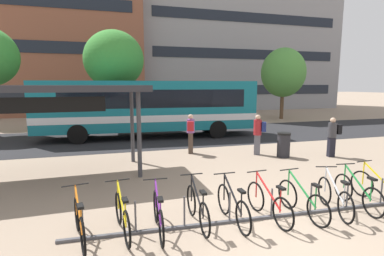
{
  "coord_description": "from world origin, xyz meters",
  "views": [
    {
      "loc": [
        -3.25,
        -5.28,
        2.99
      ],
      "look_at": [
        -0.25,
        5.19,
        1.37
      ],
      "focal_mm": 27.23,
      "sensor_mm": 36.0,
      "label": 1
    }
  ],
  "objects_px": {
    "parked_bicycle_black_3": "(197,208)",
    "parked_bicycle_green_6": "(302,201)",
    "parked_bicycle_black_4": "(233,207)",
    "parked_bicycle_orange_0": "(79,223)",
    "city_bus": "(148,106)",
    "parked_bicycle_yellow_9": "(380,189)",
    "street_tree_2": "(283,73)",
    "parked_bicycle_purple_2": "(158,215)",
    "commuter_red_pack_0": "(191,131)",
    "parked_bicycle_red_5": "(268,203)",
    "trash_bin": "(284,145)",
    "commuter_black_pack_2": "(333,134)",
    "street_tree_0": "(114,60)",
    "transit_shelter": "(46,92)",
    "parked_bicycle_yellow_1": "(122,216)",
    "parked_bicycle_silver_7": "(334,197)",
    "parked_bicycle_green_8": "(357,193)",
    "commuter_navy_pack_1": "(258,132)"
  },
  "relations": [
    {
      "from": "trash_bin",
      "to": "parked_bicycle_orange_0",
      "type": "bearing_deg",
      "value": -147.82
    },
    {
      "from": "commuter_black_pack_2",
      "to": "street_tree_0",
      "type": "distance_m",
      "value": 13.92
    },
    {
      "from": "parked_bicycle_orange_0",
      "to": "street_tree_2",
      "type": "bearing_deg",
      "value": -52.99
    },
    {
      "from": "parked_bicycle_orange_0",
      "to": "transit_shelter",
      "type": "relative_size",
      "value": 0.26
    },
    {
      "from": "parked_bicycle_purple_2",
      "to": "street_tree_2",
      "type": "relative_size",
      "value": 0.28
    },
    {
      "from": "city_bus",
      "to": "commuter_black_pack_2",
      "type": "bearing_deg",
      "value": 138.47
    },
    {
      "from": "parked_bicycle_yellow_1",
      "to": "parked_bicycle_purple_2",
      "type": "relative_size",
      "value": 1.0
    },
    {
      "from": "city_bus",
      "to": "parked_bicycle_red_5",
      "type": "height_order",
      "value": "city_bus"
    },
    {
      "from": "city_bus",
      "to": "commuter_navy_pack_1",
      "type": "distance_m",
      "value": 6.87
    },
    {
      "from": "parked_bicycle_yellow_9",
      "to": "street_tree_0",
      "type": "height_order",
      "value": "street_tree_0"
    },
    {
      "from": "parked_bicycle_green_6",
      "to": "street_tree_0",
      "type": "distance_m",
      "value": 15.93
    },
    {
      "from": "parked_bicycle_black_3",
      "to": "parked_bicycle_red_5",
      "type": "bearing_deg",
      "value": -96.1
    },
    {
      "from": "parked_bicycle_orange_0",
      "to": "commuter_black_pack_2",
      "type": "relative_size",
      "value": 1.03
    },
    {
      "from": "parked_bicycle_red_5",
      "to": "parked_bicycle_yellow_9",
      "type": "height_order",
      "value": "same"
    },
    {
      "from": "parked_bicycle_black_4",
      "to": "parked_bicycle_orange_0",
      "type": "bearing_deg",
      "value": 87.77
    },
    {
      "from": "trash_bin",
      "to": "street_tree_0",
      "type": "xyz_separation_m",
      "value": [
        -6.49,
        9.91,
        4.1
      ]
    },
    {
      "from": "parked_bicycle_purple_2",
      "to": "transit_shelter",
      "type": "height_order",
      "value": "transit_shelter"
    },
    {
      "from": "transit_shelter",
      "to": "street_tree_0",
      "type": "distance_m",
      "value": 10.5
    },
    {
      "from": "parked_bicycle_black_3",
      "to": "parked_bicycle_green_6",
      "type": "bearing_deg",
      "value": -95.66
    },
    {
      "from": "parked_bicycle_green_8",
      "to": "commuter_red_pack_0",
      "type": "height_order",
      "value": "commuter_red_pack_0"
    },
    {
      "from": "parked_bicycle_green_6",
      "to": "commuter_red_pack_0",
      "type": "bearing_deg",
      "value": 2.77
    },
    {
      "from": "parked_bicycle_black_3",
      "to": "commuter_navy_pack_1",
      "type": "xyz_separation_m",
      "value": [
        4.38,
        5.4,
        0.61
      ]
    },
    {
      "from": "parked_bicycle_orange_0",
      "to": "trash_bin",
      "type": "height_order",
      "value": "trash_bin"
    },
    {
      "from": "city_bus",
      "to": "trash_bin",
      "type": "xyz_separation_m",
      "value": [
        4.79,
        -6.22,
        -1.26
      ]
    },
    {
      "from": "parked_bicycle_yellow_1",
      "to": "commuter_black_pack_2",
      "type": "relative_size",
      "value": 1.04
    },
    {
      "from": "city_bus",
      "to": "parked_bicycle_black_4",
      "type": "xyz_separation_m",
      "value": [
        0.34,
        -11.09,
        -1.39
      ]
    },
    {
      "from": "parked_bicycle_red_5",
      "to": "commuter_red_pack_0",
      "type": "bearing_deg",
      "value": -5.18
    },
    {
      "from": "parked_bicycle_purple_2",
      "to": "commuter_red_pack_0",
      "type": "distance_m",
      "value": 7.02
    },
    {
      "from": "street_tree_0",
      "to": "parked_bicycle_yellow_9",
      "type": "bearing_deg",
      "value": -67.75
    },
    {
      "from": "commuter_navy_pack_1",
      "to": "street_tree_2",
      "type": "distance_m",
      "value": 14.7
    },
    {
      "from": "parked_bicycle_orange_0",
      "to": "parked_bicycle_purple_2",
      "type": "xyz_separation_m",
      "value": [
        1.5,
        -0.08,
        0.0
      ]
    },
    {
      "from": "parked_bicycle_green_8",
      "to": "commuter_black_pack_2",
      "type": "relative_size",
      "value": 1.04
    },
    {
      "from": "parked_bicycle_red_5",
      "to": "parked_bicycle_green_6",
      "type": "distance_m",
      "value": 0.82
    },
    {
      "from": "parked_bicycle_purple_2",
      "to": "commuter_black_pack_2",
      "type": "xyz_separation_m",
      "value": [
        8.05,
        4.33,
        0.57
      ]
    },
    {
      "from": "city_bus",
      "to": "parked_bicycle_yellow_9",
      "type": "relative_size",
      "value": 7.05
    },
    {
      "from": "street_tree_0",
      "to": "street_tree_2",
      "type": "bearing_deg",
      "value": 9.09
    },
    {
      "from": "commuter_black_pack_2",
      "to": "street_tree_0",
      "type": "bearing_deg",
      "value": -44.02
    },
    {
      "from": "street_tree_2",
      "to": "parked_bicycle_green_6",
      "type": "bearing_deg",
      "value": -121.65
    },
    {
      "from": "parked_bicycle_orange_0",
      "to": "parked_bicycle_black_4",
      "type": "xyz_separation_m",
      "value": [
        3.12,
        -0.11,
        0.0
      ]
    },
    {
      "from": "parked_bicycle_green_6",
      "to": "trash_bin",
      "type": "distance_m",
      "value": 5.73
    },
    {
      "from": "parked_bicycle_purple_2",
      "to": "parked_bicycle_silver_7",
      "type": "relative_size",
      "value": 1.03
    },
    {
      "from": "parked_bicycle_yellow_1",
      "to": "street_tree_2",
      "type": "distance_m",
      "value": 22.59
    },
    {
      "from": "parked_bicycle_black_4",
      "to": "commuter_red_pack_0",
      "type": "height_order",
      "value": "commuter_red_pack_0"
    },
    {
      "from": "parked_bicycle_orange_0",
      "to": "parked_bicycle_black_4",
      "type": "height_order",
      "value": "same"
    },
    {
      "from": "parked_bicycle_black_4",
      "to": "parked_bicycle_green_8",
      "type": "distance_m",
      "value": 3.23
    },
    {
      "from": "parked_bicycle_black_3",
      "to": "parked_bicycle_green_6",
      "type": "xyz_separation_m",
      "value": [
        2.4,
        -0.28,
        0.0
      ]
    },
    {
      "from": "parked_bicycle_red_5",
      "to": "street_tree_2",
      "type": "height_order",
      "value": "street_tree_2"
    },
    {
      "from": "commuter_black_pack_2",
      "to": "parked_bicycle_orange_0",
      "type": "bearing_deg",
      "value": 30.86
    },
    {
      "from": "city_bus",
      "to": "parked_bicycle_yellow_1",
      "type": "distance_m",
      "value": 11.18
    },
    {
      "from": "city_bus",
      "to": "parked_bicycle_green_8",
      "type": "distance_m",
      "value": 11.84
    }
  ]
}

